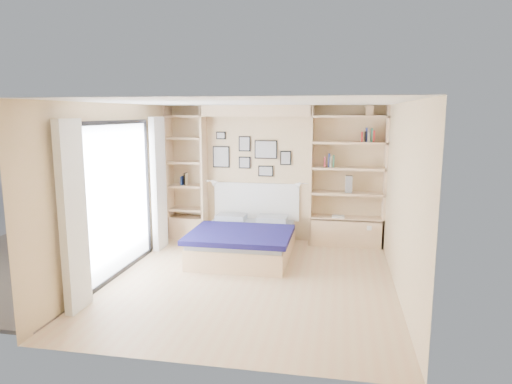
# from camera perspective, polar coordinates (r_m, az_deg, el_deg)

# --- Properties ---
(ground) EXTENTS (4.50, 4.50, 0.00)m
(ground) POSITION_cam_1_polar(r_m,az_deg,el_deg) (6.62, -0.66, -11.05)
(ground) COLOR tan
(ground) RESTS_ON ground
(room_shell) EXTENTS (4.50, 4.50, 4.50)m
(room_shell) POSITION_cam_1_polar(r_m,az_deg,el_deg) (7.86, -1.30, 0.43)
(room_shell) COLOR tan
(room_shell) RESTS_ON ground
(bed) EXTENTS (1.61, 2.10, 1.07)m
(bed) POSITION_cam_1_polar(r_m,az_deg,el_deg) (7.66, -1.43, -6.04)
(bed) COLOR beige
(bed) RESTS_ON ground
(photo_gallery) EXTENTS (1.48, 0.02, 0.82)m
(photo_gallery) POSITION_cam_1_polar(r_m,az_deg,el_deg) (8.49, -0.78, 4.72)
(photo_gallery) COLOR black
(photo_gallery) RESTS_ON ground
(reading_lamps) EXTENTS (1.92, 0.12, 0.15)m
(reading_lamps) POSITION_cam_1_polar(r_m,az_deg,el_deg) (8.30, -0.05, 1.11)
(reading_lamps) COLOR silver
(reading_lamps) RESTS_ON ground
(shelf_decor) EXTENTS (3.51, 0.23, 2.03)m
(shelf_decor) POSITION_cam_1_polar(r_m,az_deg,el_deg) (8.16, 9.70, 5.02)
(shelf_decor) COLOR #9D2636
(shelf_decor) RESTS_ON ground
(deck) EXTENTS (3.20, 4.00, 0.05)m
(deck) POSITION_cam_1_polar(r_m,az_deg,el_deg) (8.09, -26.85, -8.23)
(deck) COLOR #6D5D50
(deck) RESTS_ON ground
(deck_chair) EXTENTS (0.73, 0.93, 0.83)m
(deck_chair) POSITION_cam_1_polar(r_m,az_deg,el_deg) (8.73, -21.86, -3.91)
(deck_chair) COLOR tan
(deck_chair) RESTS_ON ground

